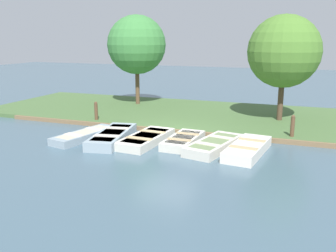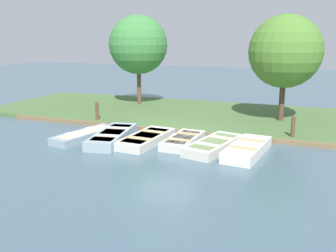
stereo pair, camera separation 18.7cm
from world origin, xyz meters
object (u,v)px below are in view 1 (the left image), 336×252
rowboat_0 (85,135)px  park_tree_left (284,52)px  rowboat_1 (112,136)px  rowboat_2 (146,139)px  mooring_post_far (292,128)px  rowboat_3 (183,140)px  rowboat_5 (248,149)px  rowboat_4 (214,145)px  park_tree_far_left (137,45)px  mooring_post_near (96,113)px

rowboat_0 → park_tree_left: bearing=139.9°
rowboat_0 → rowboat_1: bearing=106.9°
rowboat_2 → mooring_post_far: 6.10m
rowboat_0 → rowboat_2: bearing=109.4°
rowboat_2 → park_tree_left: (-5.54, 4.86, 3.40)m
rowboat_3 → rowboat_1: bearing=-77.4°
mooring_post_far → park_tree_left: 4.43m
rowboat_5 → park_tree_left: 6.57m
rowboat_4 → rowboat_5: 1.31m
rowboat_0 → rowboat_3: size_ratio=1.25×
rowboat_3 → mooring_post_far: mooring_post_far is taller
rowboat_4 → park_tree_far_left: 10.50m
rowboat_0 → rowboat_4: bearing=106.4°
rowboat_0 → rowboat_4: rowboat_4 is taller
rowboat_1 → rowboat_5: rowboat_1 is taller
rowboat_1 → mooring_post_near: mooring_post_near is taller
rowboat_3 → rowboat_4: size_ratio=0.81×
mooring_post_near → park_tree_left: size_ratio=0.21×
rowboat_1 → park_tree_far_left: bearing=-172.5°
mooring_post_far → rowboat_0: bearing=-71.9°
rowboat_0 → park_tree_left: size_ratio=0.62×
rowboat_3 → rowboat_4: bearing=82.0°
rowboat_5 → mooring_post_far: 2.85m
rowboat_4 → park_tree_left: (-5.47, 2.01, 3.39)m
rowboat_5 → mooring_post_far: mooring_post_far is taller
rowboat_1 → rowboat_3: rowboat_1 is taller
rowboat_1 → park_tree_far_left: 8.72m
park_tree_far_left → park_tree_left: (1.81, 8.66, -0.23)m
rowboat_0 → mooring_post_far: (-2.72, 8.32, 0.40)m
rowboat_1 → park_tree_far_left: park_tree_far_left is taller
rowboat_0 → park_tree_left: park_tree_left is taller
park_tree_far_left → park_tree_left: 8.85m
park_tree_left → mooring_post_far: bearing=13.3°
rowboat_3 → park_tree_far_left: size_ratio=0.48×
rowboat_4 → park_tree_far_left: (-7.28, -6.65, 3.62)m
mooring_post_far → park_tree_left: bearing=-166.7°
rowboat_2 → rowboat_3: rowboat_2 is taller
mooring_post_near → park_tree_far_left: 5.93m
rowboat_5 → mooring_post_far: size_ratio=2.83×
mooring_post_near → rowboat_0: bearing=21.4°
rowboat_4 → mooring_post_far: 3.62m
rowboat_5 → mooring_post_near: size_ratio=2.83×
rowboat_3 → rowboat_4: (0.24, 1.33, 0.01)m
rowboat_1 → rowboat_2: size_ratio=1.12×
mooring_post_near → mooring_post_far: size_ratio=1.00×
rowboat_2 → park_tree_far_left: size_ratio=0.58×
rowboat_5 → mooring_post_far: (-2.43, 1.46, 0.36)m
rowboat_1 → rowboat_4: bearing=84.3°
rowboat_3 → rowboat_4: 1.35m
rowboat_1 → rowboat_2: 1.46m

